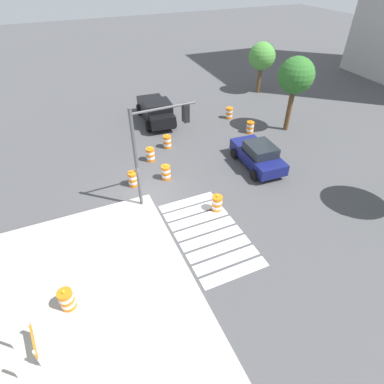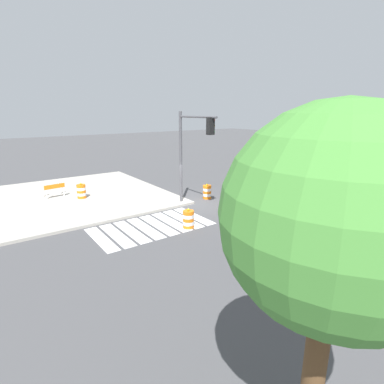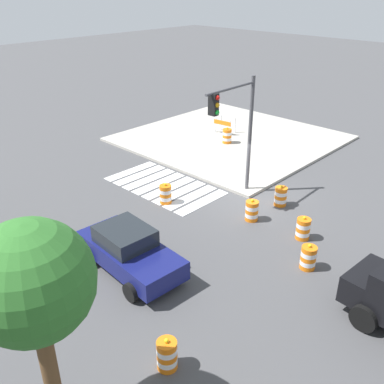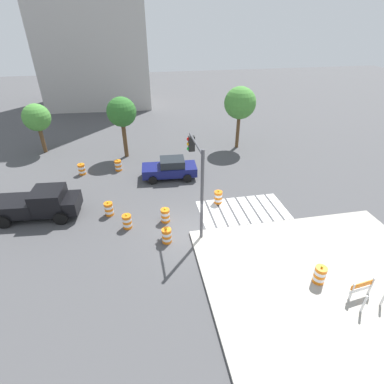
{
  "view_description": "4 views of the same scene",
  "coord_description": "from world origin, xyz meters",
  "px_view_note": "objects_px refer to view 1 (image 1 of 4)",
  "views": [
    {
      "loc": [
        13.68,
        -3.41,
        11.18
      ],
      "look_at": [
        2.15,
        1.73,
        1.31
      ],
      "focal_mm": 29.17,
      "sensor_mm": 36.0,
      "label": 1
    },
    {
      "loc": [
        10.63,
        14.42,
        5.67
      ],
      "look_at": [
        1.16,
        1.35,
        1.27
      ],
      "focal_mm": 27.91,
      "sensor_mm": 36.0,
      "label": 2
    },
    {
      "loc": [
        -10.6,
        15.07,
        9.46
      ],
      "look_at": [
        0.93,
        2.96,
        1.12
      ],
      "focal_mm": 40.24,
      "sensor_mm": 36.0,
      "label": 3
    },
    {
      "loc": [
        -2.48,
        -13.91,
        11.33
      ],
      "look_at": [
        0.75,
        3.09,
        1.02
      ],
      "focal_mm": 27.79,
      "sensor_mm": 36.0,
      "label": 4
    }
  ],
  "objects_px": {
    "sports_car": "(258,155)",
    "traffic_barrel_far_curb": "(250,127)",
    "traffic_barrel_near_corner": "(133,179)",
    "street_tree_streetside_near": "(262,57)",
    "pickup_truck": "(156,111)",
    "traffic_barrel_crosswalk_end": "(166,172)",
    "construction_barricade": "(30,345)",
    "traffic_barrel_on_sidewalk": "(67,299)",
    "traffic_light_pole": "(156,138)",
    "traffic_barrel_median_far": "(229,113)",
    "traffic_barrel_median_near": "(217,203)",
    "traffic_barrel_lane_center": "(167,142)",
    "traffic_barrel_opposite_curb": "(150,154)",
    "street_tree_streetside_mid": "(296,76)"
  },
  "relations": [
    {
      "from": "sports_car",
      "to": "traffic_barrel_far_curb",
      "type": "relative_size",
      "value": 4.32
    },
    {
      "from": "traffic_barrel_near_corner",
      "to": "street_tree_streetside_near",
      "type": "distance_m",
      "value": 18.54
    },
    {
      "from": "sports_car",
      "to": "pickup_truck",
      "type": "relative_size",
      "value": 0.83
    },
    {
      "from": "traffic_barrel_crosswalk_end",
      "to": "construction_barricade",
      "type": "xyz_separation_m",
      "value": [
        8.13,
        -7.83,
        0.27
      ]
    },
    {
      "from": "traffic_barrel_on_sidewalk",
      "to": "traffic_light_pole",
      "type": "relative_size",
      "value": 0.19
    },
    {
      "from": "pickup_truck",
      "to": "sports_car",
      "type": "bearing_deg",
      "value": 23.5
    },
    {
      "from": "traffic_barrel_far_curb",
      "to": "street_tree_streetside_near",
      "type": "bearing_deg",
      "value": 142.65
    },
    {
      "from": "traffic_barrel_far_curb",
      "to": "traffic_light_pole",
      "type": "relative_size",
      "value": 0.19
    },
    {
      "from": "traffic_barrel_far_curb",
      "to": "traffic_barrel_on_sidewalk",
      "type": "height_order",
      "value": "traffic_barrel_on_sidewalk"
    },
    {
      "from": "construction_barricade",
      "to": "traffic_barrel_median_far",
      "type": "bearing_deg",
      "value": 132.18
    },
    {
      "from": "pickup_truck",
      "to": "traffic_barrel_median_near",
      "type": "bearing_deg",
      "value": -2.85
    },
    {
      "from": "traffic_barrel_lane_center",
      "to": "traffic_light_pole",
      "type": "bearing_deg",
      "value": -23.99
    },
    {
      "from": "traffic_barrel_median_near",
      "to": "traffic_barrel_opposite_curb",
      "type": "bearing_deg",
      "value": -164.76
    },
    {
      "from": "traffic_barrel_crosswalk_end",
      "to": "street_tree_streetside_near",
      "type": "distance_m",
      "value": 16.99
    },
    {
      "from": "traffic_barrel_crosswalk_end",
      "to": "street_tree_streetside_mid",
      "type": "relative_size",
      "value": 0.19
    },
    {
      "from": "pickup_truck",
      "to": "traffic_barrel_crosswalk_end",
      "type": "bearing_deg",
      "value": -14.9
    },
    {
      "from": "traffic_barrel_median_far",
      "to": "traffic_barrel_opposite_curb",
      "type": "relative_size",
      "value": 1.0
    },
    {
      "from": "traffic_barrel_crosswalk_end",
      "to": "traffic_barrel_opposite_curb",
      "type": "xyz_separation_m",
      "value": [
        -2.38,
        -0.21,
        0.0
      ]
    },
    {
      "from": "traffic_barrel_far_curb",
      "to": "traffic_barrel_lane_center",
      "type": "bearing_deg",
      "value": -93.87
    },
    {
      "from": "traffic_barrel_near_corner",
      "to": "construction_barricade",
      "type": "relative_size",
      "value": 0.77
    },
    {
      "from": "pickup_truck",
      "to": "traffic_barrel_median_far",
      "type": "xyz_separation_m",
      "value": [
        1.72,
        5.74,
        -0.52
      ]
    },
    {
      "from": "traffic_barrel_near_corner",
      "to": "traffic_barrel_median_far",
      "type": "xyz_separation_m",
      "value": [
        -5.89,
        9.83,
        0.0
      ]
    },
    {
      "from": "traffic_light_pole",
      "to": "street_tree_streetside_near",
      "type": "bearing_deg",
      "value": 129.85
    },
    {
      "from": "construction_barricade",
      "to": "pickup_truck",
      "type": "bearing_deg",
      "value": 148.08
    },
    {
      "from": "traffic_barrel_near_corner",
      "to": "street_tree_streetside_mid",
      "type": "xyz_separation_m",
      "value": [
        -2.28,
        12.87,
        3.64
      ]
    },
    {
      "from": "pickup_truck",
      "to": "construction_barricade",
      "type": "distance_m",
      "value": 18.71
    },
    {
      "from": "traffic_barrel_opposite_curb",
      "to": "street_tree_streetside_near",
      "type": "height_order",
      "value": "street_tree_streetside_near"
    },
    {
      "from": "traffic_barrel_far_curb",
      "to": "traffic_light_pole",
      "type": "bearing_deg",
      "value": -61.16
    },
    {
      "from": "pickup_truck",
      "to": "traffic_barrel_far_curb",
      "type": "relative_size",
      "value": 5.18
    },
    {
      "from": "traffic_barrel_lane_center",
      "to": "traffic_barrel_opposite_curb",
      "type": "bearing_deg",
      "value": -54.23
    },
    {
      "from": "traffic_barrel_on_sidewalk",
      "to": "construction_barricade",
      "type": "height_order",
      "value": "traffic_barrel_on_sidewalk"
    },
    {
      "from": "traffic_barrel_opposite_curb",
      "to": "traffic_light_pole",
      "type": "height_order",
      "value": "traffic_light_pole"
    },
    {
      "from": "traffic_barrel_near_corner",
      "to": "traffic_barrel_crosswalk_end",
      "type": "height_order",
      "value": "same"
    },
    {
      "from": "traffic_barrel_far_curb",
      "to": "construction_barricade",
      "type": "relative_size",
      "value": 0.77
    },
    {
      "from": "pickup_truck",
      "to": "traffic_light_pole",
      "type": "height_order",
      "value": "traffic_light_pole"
    },
    {
      "from": "pickup_truck",
      "to": "traffic_barrel_near_corner",
      "type": "height_order",
      "value": "pickup_truck"
    },
    {
      "from": "sports_car",
      "to": "traffic_barrel_far_curb",
      "type": "bearing_deg",
      "value": 153.27
    },
    {
      "from": "traffic_barrel_far_curb",
      "to": "traffic_barrel_opposite_curb",
      "type": "relative_size",
      "value": 1.0
    },
    {
      "from": "traffic_barrel_on_sidewalk",
      "to": "street_tree_streetside_mid",
      "type": "xyz_separation_m",
      "value": [
        -9.18,
        17.36,
        3.49
      ]
    },
    {
      "from": "sports_car",
      "to": "traffic_barrel_lane_center",
      "type": "distance_m",
      "value": 6.43
    },
    {
      "from": "pickup_truck",
      "to": "traffic_barrel_opposite_curb",
      "type": "distance_m",
      "value": 5.86
    },
    {
      "from": "traffic_barrel_near_corner",
      "to": "traffic_barrel_median_near",
      "type": "height_order",
      "value": "same"
    },
    {
      "from": "traffic_barrel_crosswalk_end",
      "to": "traffic_barrel_lane_center",
      "type": "height_order",
      "value": "same"
    },
    {
      "from": "sports_car",
      "to": "traffic_barrel_on_sidewalk",
      "type": "bearing_deg",
      "value": -65.33
    },
    {
      "from": "traffic_barrel_far_curb",
      "to": "traffic_barrel_lane_center",
      "type": "relative_size",
      "value": 1.0
    },
    {
      "from": "traffic_barrel_far_curb",
      "to": "traffic_barrel_lane_center",
      "type": "distance_m",
      "value": 6.58
    },
    {
      "from": "pickup_truck",
      "to": "street_tree_streetside_mid",
      "type": "relative_size",
      "value": 0.97
    },
    {
      "from": "traffic_barrel_median_near",
      "to": "construction_barricade",
      "type": "distance_m",
      "value": 10.25
    },
    {
      "from": "sports_car",
      "to": "traffic_barrel_near_corner",
      "type": "bearing_deg",
      "value": -98.57
    },
    {
      "from": "sports_car",
      "to": "traffic_barrel_near_corner",
      "type": "relative_size",
      "value": 4.32
    }
  ]
}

